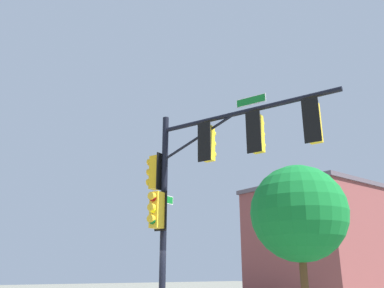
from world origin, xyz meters
The scene contains 3 objects.
signal_pole_assembly centered at (1.48, 0.47, 4.82)m, with size 6.09×2.63×6.84m.
tree_near centered at (0.62, 5.89, 4.07)m, with size 3.75×3.75×5.96m.
brick_building centered at (-7.50, 18.33, 3.98)m, with size 8.47×7.64×7.94m.
Camera 1 is at (10.35, -6.85, 1.87)m, focal length 36.95 mm.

